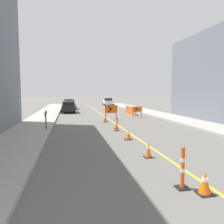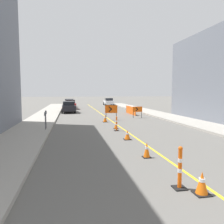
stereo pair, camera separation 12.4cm
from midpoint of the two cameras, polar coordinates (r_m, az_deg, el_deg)
lane_stripe at (r=26.09m, az=-1.79°, el=-1.08°), size 0.12×53.38×0.01m
sidewalk_left at (r=25.93m, az=-17.14°, el=-1.17°), size 3.01×53.38×0.16m
sidewalk_right at (r=28.00m, az=12.38°, el=-0.61°), size 3.01×53.38×0.16m
traffic_cone_second at (r=6.87m, az=22.94°, el=-16.74°), size 0.42×0.42×0.65m
traffic_cone_third at (r=9.76m, az=9.43°, el=-9.77°), size 0.35×0.35×0.67m
traffic_cone_fourth at (r=13.21m, az=4.31°, el=-6.00°), size 0.44×0.44×0.57m
traffic_cone_fifth at (r=17.05m, az=1.24°, el=-3.48°), size 0.36×0.36×0.56m
traffic_cone_farthest at (r=20.83m, az=-1.64°, el=-1.69°), size 0.45×0.45×0.72m
delineator_post_front at (r=6.94m, az=17.81°, el=-14.27°), size 0.37×0.37×1.27m
delineator_post_rear at (r=16.12m, az=1.42°, el=-3.32°), size 0.34×0.34×1.08m
arrow_barricade_primary at (r=22.30m, az=-0.05°, el=0.62°), size 1.26×0.16×1.52m
arrow_barricade_secondary at (r=24.39m, az=6.81°, el=0.58°), size 1.13×0.17×1.26m
safety_mesh_fence at (r=28.55m, az=5.02°, el=0.44°), size 0.08×4.48×1.00m
parked_car_curb_near at (r=31.21m, az=-11.16°, el=1.32°), size 2.00×4.38×1.59m
parked_car_curb_mid at (r=37.86m, az=-10.80°, el=1.98°), size 1.97×4.37×1.59m
parked_car_curb_far at (r=42.85m, az=-10.98°, el=2.34°), size 2.01×4.38×1.59m
parked_car_opposite_side at (r=47.86m, az=-0.80°, el=2.72°), size 1.95×4.36×1.59m
parking_meter_near_curb at (r=16.80m, az=-16.69°, el=-0.95°), size 0.12×0.11×1.34m
parking_meter_far_curb at (r=16.31m, az=-16.87°, el=-1.29°), size 0.12×0.11×1.27m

